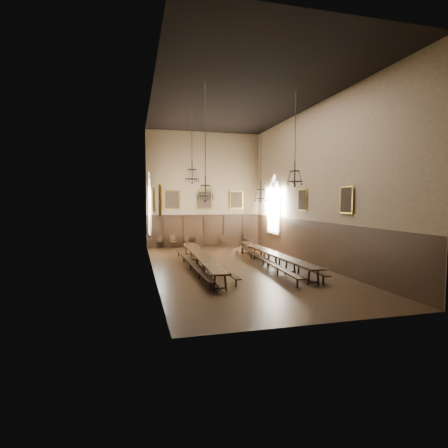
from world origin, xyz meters
name	(u,v)px	position (x,y,z in m)	size (l,w,h in m)	color
floor	(237,268)	(0.00, 0.00, -0.01)	(9.00, 18.00, 0.02)	black
ceiling	(237,100)	(0.00, 0.00, 9.01)	(9.00, 18.00, 0.02)	black
wall_back	(204,190)	(0.00, 9.01, 4.50)	(9.00, 0.02, 9.00)	#7F6A4E
wall_front	(326,172)	(0.00, -9.01, 4.50)	(9.00, 0.02, 9.00)	#7F6A4E
wall_left	(152,184)	(-4.51, 0.00, 4.50)	(0.02, 18.00, 9.00)	#7F6A4E
wall_right	(313,186)	(4.51, 0.00, 4.50)	(0.02, 18.00, 9.00)	#7F6A4E
wainscot_panelling	(237,245)	(0.00, 0.00, 1.25)	(9.00, 18.00, 2.50)	black
table_left	(201,262)	(-1.99, 0.02, 0.40)	(0.97, 10.34, 0.81)	black
table_right	(272,259)	(2.03, -0.09, 0.39)	(0.86, 10.02, 0.78)	black
bench_left_outer	(191,265)	(-2.56, 0.01, 0.28)	(0.50, 9.72, 0.44)	black
bench_left_inner	(211,263)	(-1.41, 0.20, 0.27)	(0.58, 9.41, 0.42)	black
bench_right_inner	(263,261)	(1.50, -0.02, 0.31)	(1.06, 10.76, 0.48)	black
bench_right_outer	(279,260)	(2.52, 0.03, 0.29)	(0.41, 10.12, 0.46)	black
chair_0	(161,245)	(-3.49, 8.58, 0.30)	(0.55, 0.55, 1.01)	black
chair_1	(173,244)	(-2.54, 8.54, 0.30)	(0.56, 0.56, 1.01)	black
chair_2	(187,244)	(-1.45, 8.54, 0.26)	(0.46, 0.46, 0.86)	black
chair_3	(198,244)	(-0.60, 8.61, 0.26)	(0.43, 0.43, 0.86)	black
chair_5	(224,243)	(1.44, 8.54, 0.28)	(0.48, 0.48, 0.94)	black
chair_7	(247,242)	(3.42, 8.57, 0.31)	(0.54, 0.54, 1.01)	black
chandelier_back_left	(192,174)	(-2.00, 2.76, 5.22)	(0.88, 0.88, 4.20)	black
chandelier_back_right	(261,193)	(2.28, 2.49, 4.15)	(0.85, 0.85, 5.36)	black
chandelier_front_left	(205,187)	(-2.22, -2.34, 4.29)	(0.75, 0.75, 5.26)	black
chandelier_front_right	(295,175)	(2.33, -2.17, 4.92)	(0.80, 0.80, 4.54)	black
portrait_back_0	(172,200)	(-2.60, 8.88, 3.70)	(1.10, 0.12, 1.40)	gold
portrait_back_1	(205,200)	(0.00, 8.88, 3.70)	(1.10, 0.12, 1.40)	gold
portrait_back_2	(236,200)	(2.60, 8.88, 3.70)	(1.10, 0.12, 1.40)	gold
portrait_left_0	(154,200)	(-4.38, 1.00, 3.70)	(0.12, 1.00, 1.30)	gold
portrait_left_1	(160,200)	(-4.38, -3.50, 3.70)	(0.12, 1.00, 1.30)	gold
portrait_right_0	(302,200)	(4.38, 1.00, 3.70)	(0.12, 1.00, 1.30)	gold
portrait_right_1	(346,200)	(4.38, -3.50, 3.70)	(0.12, 1.00, 1.30)	gold
window_right	(274,204)	(4.43, 5.50, 3.40)	(0.20, 2.20, 4.60)	white
window_left	(149,204)	(-4.43, 5.50, 3.40)	(0.20, 2.20, 4.60)	white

